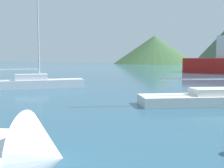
# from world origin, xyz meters

# --- Properties ---
(sailboat_inner) EXTENTS (8.43, 5.63, 9.07)m
(sailboat_inner) POSITION_xyz_m (4.60, 16.59, 0.38)
(sailboat_inner) COLOR white
(sailboat_inner) RESTS_ON ground_plane
(sailboat_middle) EXTENTS (7.89, 6.79, 11.24)m
(sailboat_middle) POSITION_xyz_m (-10.01, 19.72, 0.50)
(sailboat_middle) COLOR silver
(sailboat_middle) RESTS_ON ground_plane
(hill_west) EXTENTS (31.60, 31.60, 10.71)m
(hill_west) POSITION_xyz_m (-18.22, 107.58, 5.35)
(hill_west) COLOR #3D6038
(hill_west) RESTS_ON ground_plane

